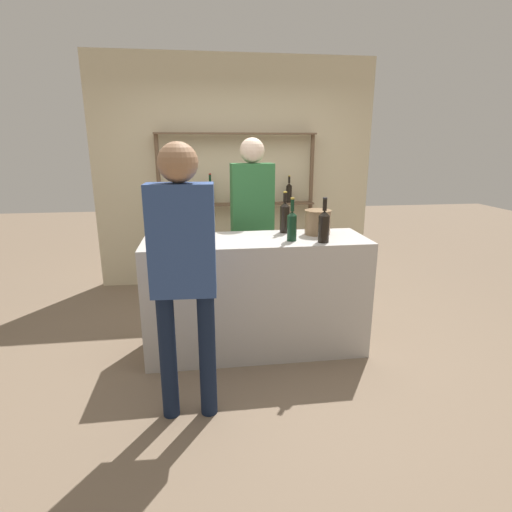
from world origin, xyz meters
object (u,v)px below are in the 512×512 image
(counter_bottle_2, at_px, (324,225))
(server_behind_counter, at_px, (252,213))
(counter_bottle_3, at_px, (195,220))
(customer_left, at_px, (183,262))
(counter_bottle_0, at_px, (285,216))
(wine_glass, at_px, (182,230))
(ice_bucket, at_px, (318,222))
(counter_bottle_1, at_px, (292,225))

(counter_bottle_2, relative_size, server_behind_counter, 0.20)
(counter_bottle_3, distance_m, customer_left, 1.07)
(counter_bottle_0, xyz_separation_m, wine_glass, (-0.88, -0.37, -0.02))
(wine_glass, relative_size, ice_bucket, 0.71)
(counter_bottle_2, distance_m, customer_left, 1.27)
(wine_glass, bearing_deg, counter_bottle_0, 22.47)
(counter_bottle_1, relative_size, counter_bottle_3, 1.04)
(counter_bottle_2, relative_size, ice_bucket, 1.54)
(wine_glass, bearing_deg, counter_bottle_3, 75.14)
(counter_bottle_2, height_order, server_behind_counter, server_behind_counter)
(customer_left, distance_m, server_behind_counter, 1.68)
(counter_bottle_0, bearing_deg, counter_bottle_3, 179.81)
(counter_bottle_3, height_order, server_behind_counter, server_behind_counter)
(customer_left, bearing_deg, counter_bottle_2, -56.15)
(counter_bottle_1, xyz_separation_m, wine_glass, (-0.88, -0.04, -0.01))
(counter_bottle_3, bearing_deg, customer_left, -93.57)
(counter_bottle_0, height_order, customer_left, customer_left)
(counter_bottle_3, xyz_separation_m, wine_glass, (-0.10, -0.37, -0.01))
(server_behind_counter, bearing_deg, wine_glass, -41.06)
(customer_left, xyz_separation_m, server_behind_counter, (0.62, 1.56, 0.02))
(counter_bottle_0, bearing_deg, customer_left, -128.83)
(server_behind_counter, bearing_deg, customer_left, -25.67)
(counter_bottle_3, relative_size, ice_bucket, 1.45)
(wine_glass, bearing_deg, counter_bottle_2, -2.00)
(counter_bottle_2, distance_m, counter_bottle_3, 1.10)
(counter_bottle_2, bearing_deg, counter_bottle_1, 160.80)
(counter_bottle_2, relative_size, wine_glass, 2.17)
(counter_bottle_1, bearing_deg, server_behind_counter, 105.12)
(counter_bottle_2, relative_size, customer_left, 0.20)
(ice_bucket, relative_size, customer_left, 0.13)
(counter_bottle_0, bearing_deg, server_behind_counter, 114.66)
(counter_bottle_1, height_order, server_behind_counter, server_behind_counter)
(counter_bottle_2, bearing_deg, customer_left, -148.93)
(ice_bucket, bearing_deg, server_behind_counter, 129.28)
(counter_bottle_2, height_order, ice_bucket, counter_bottle_2)
(counter_bottle_0, xyz_separation_m, counter_bottle_2, (0.23, -0.40, -0.01))
(customer_left, bearing_deg, counter_bottle_1, -46.07)
(counter_bottle_1, bearing_deg, customer_left, -138.85)
(counter_bottle_3, bearing_deg, counter_bottle_0, -0.19)
(ice_bucket, bearing_deg, counter_bottle_2, -96.84)
(counter_bottle_1, height_order, counter_bottle_3, counter_bottle_1)
(counter_bottle_1, distance_m, counter_bottle_2, 0.26)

